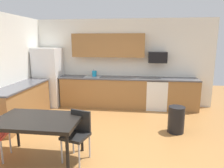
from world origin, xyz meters
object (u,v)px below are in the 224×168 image
at_px(refrigerator, 49,77).
at_px(microwave, 157,57).
at_px(dining_table, 38,122).
at_px(trash_bin, 176,120).
at_px(chair_near_table, 78,131).
at_px(oven_range, 156,94).
at_px(kettle, 94,74).

xyz_separation_m(refrigerator, microwave, (3.37, 0.18, 0.64)).
xyz_separation_m(dining_table, trash_bin, (2.52, 1.45, -0.40)).
height_order(chair_near_table, trash_bin, chair_near_table).
relative_size(refrigerator, chair_near_table, 2.14).
distance_m(oven_range, kettle, 2.00).
height_order(dining_table, chair_near_table, chair_near_table).
xyz_separation_m(dining_table, kettle, (0.29, 3.16, 0.32)).
bearing_deg(dining_table, refrigerator, 110.92).
xyz_separation_m(microwave, dining_table, (-2.21, -3.21, -0.86)).
xyz_separation_m(microwave, kettle, (-1.91, -0.05, -0.53)).
bearing_deg(dining_table, microwave, 55.52).
relative_size(microwave, chair_near_table, 0.64).
bearing_deg(kettle, microwave, 1.50).
bearing_deg(kettle, chair_near_table, -83.42).
height_order(microwave, kettle, microwave).
distance_m(chair_near_table, kettle, 3.09).
distance_m(microwave, chair_near_table, 3.61).
height_order(refrigerator, microwave, refrigerator).
distance_m(refrigerator, dining_table, 3.25).
height_order(microwave, chair_near_table, microwave).
xyz_separation_m(chair_near_table, kettle, (-0.35, 3.03, 0.52)).
bearing_deg(chair_near_table, dining_table, -167.98).
relative_size(oven_range, microwave, 1.69).
bearing_deg(oven_range, refrigerator, -178.64).
height_order(refrigerator, trash_bin, refrigerator).
height_order(oven_range, chair_near_table, oven_range).
distance_m(oven_range, chair_near_table, 3.36).
bearing_deg(chair_near_table, trash_bin, 34.89).
height_order(oven_range, trash_bin, oven_range).
bearing_deg(microwave, trash_bin, -79.86).
distance_m(microwave, trash_bin, 2.19).
distance_m(dining_table, kettle, 3.19).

